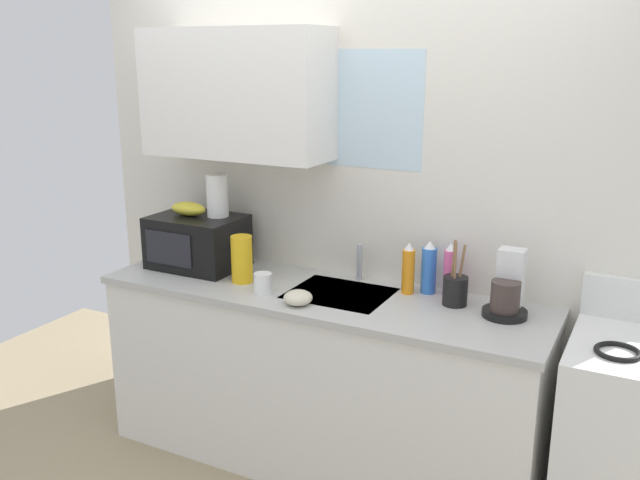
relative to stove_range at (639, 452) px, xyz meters
name	(u,v)px	position (x,y,z in m)	size (l,w,h in m)	color
kitchen_wall_assembly	(329,181)	(-1.53, 0.30, 0.91)	(2.92, 0.42, 2.50)	silver
counter_unit	(320,377)	(-1.42, 0.00, 0.00)	(2.15, 0.63, 0.90)	white
sink_faucet	(359,262)	(-1.33, 0.24, 0.53)	(0.03, 0.03, 0.18)	#B2B5BA
stove_range	(639,452)	(0.00, 0.00, 0.00)	(0.60, 0.60, 1.08)	white
microwave	(198,242)	(-2.16, 0.04, 0.58)	(0.46, 0.35, 0.27)	black
banana_bunch	(188,209)	(-2.21, 0.05, 0.75)	(0.20, 0.11, 0.07)	gold
paper_towel_roll	(217,195)	(-2.06, 0.10, 0.82)	(0.11, 0.11, 0.22)	white
coffee_maker	(508,291)	(-0.58, 0.10, 0.55)	(0.19, 0.21, 0.28)	black
dish_soap_bottle_orange	(408,270)	(-1.05, 0.16, 0.56)	(0.06, 0.06, 0.24)	orange
dish_soap_bottle_blue	(429,268)	(-0.97, 0.21, 0.56)	(0.07, 0.07, 0.25)	blue
dish_soap_bottle_pink	(450,271)	(-0.87, 0.21, 0.56)	(0.06, 0.06, 0.25)	#E55999
cereal_canister	(242,259)	(-1.82, -0.05, 0.56)	(0.10, 0.10, 0.23)	gold
mug_white	(263,283)	(-1.65, -0.14, 0.49)	(0.08, 0.08, 0.10)	white
utensil_crock	(455,289)	(-0.81, 0.12, 0.51)	(0.11, 0.11, 0.30)	black
small_bowl	(298,298)	(-1.43, -0.20, 0.47)	(0.13, 0.13, 0.07)	beige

